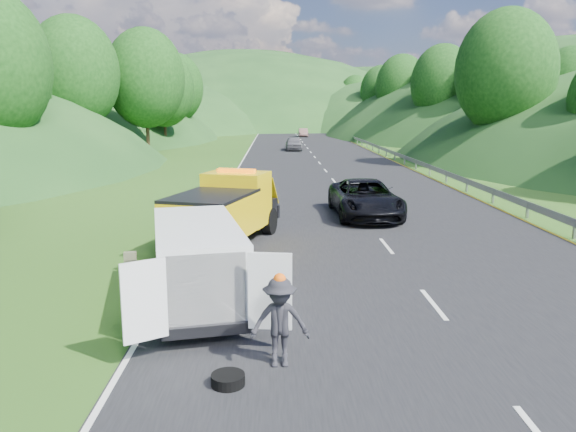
{
  "coord_description": "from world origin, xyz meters",
  "views": [
    {
      "loc": [
        -0.98,
        -15.3,
        4.89
      ],
      "look_at": [
        -0.53,
        3.1,
        1.3
      ],
      "focal_mm": 35.0,
      "sensor_mm": 36.0,
      "label": 1
    }
  ],
  "objects_px": {
    "worker": "(280,366)",
    "passing_suv": "(365,217)",
    "white_van": "(197,259)",
    "spare_tire": "(228,386)",
    "suitcase": "(130,261)",
    "child": "(240,274)",
    "tow_truck": "(225,209)",
    "woman": "(198,273)"
  },
  "relations": [
    {
      "from": "white_van",
      "to": "suitcase",
      "type": "distance_m",
      "value": 4.08
    },
    {
      "from": "tow_truck",
      "to": "woman",
      "type": "relative_size",
      "value": 4.37
    },
    {
      "from": "white_van",
      "to": "spare_tire",
      "type": "distance_m",
      "value": 4.41
    },
    {
      "from": "child",
      "to": "spare_tire",
      "type": "height_order",
      "value": "child"
    },
    {
      "from": "child",
      "to": "worker",
      "type": "bearing_deg",
      "value": -30.77
    },
    {
      "from": "tow_truck",
      "to": "spare_tire",
      "type": "bearing_deg",
      "value": -67.67
    },
    {
      "from": "woman",
      "to": "child",
      "type": "distance_m",
      "value": 1.25
    },
    {
      "from": "suitcase",
      "to": "spare_tire",
      "type": "xyz_separation_m",
      "value": [
        3.53,
        -7.23,
        -0.29
      ]
    },
    {
      "from": "woman",
      "to": "child",
      "type": "bearing_deg",
      "value": -122.45
    },
    {
      "from": "child",
      "to": "white_van",
      "type": "bearing_deg",
      "value": -59.17
    },
    {
      "from": "white_van",
      "to": "worker",
      "type": "distance_m",
      "value": 4.09
    },
    {
      "from": "tow_truck",
      "to": "spare_tire",
      "type": "distance_m",
      "value": 10.61
    },
    {
      "from": "white_van",
      "to": "child",
      "type": "height_order",
      "value": "white_van"
    },
    {
      "from": "woman",
      "to": "passing_suv",
      "type": "height_order",
      "value": "passing_suv"
    },
    {
      "from": "worker",
      "to": "passing_suv",
      "type": "height_order",
      "value": "worker"
    },
    {
      "from": "white_van",
      "to": "suitcase",
      "type": "xyz_separation_m",
      "value": [
        -2.45,
        3.13,
        -0.91
      ]
    },
    {
      "from": "worker",
      "to": "suitcase",
      "type": "relative_size",
      "value": 2.96
    },
    {
      "from": "child",
      "to": "worker",
      "type": "height_order",
      "value": "worker"
    },
    {
      "from": "tow_truck",
      "to": "white_van",
      "type": "xyz_separation_m",
      "value": [
        -0.16,
        -6.39,
        -0.08
      ]
    },
    {
      "from": "spare_tire",
      "to": "tow_truck",
      "type": "bearing_deg",
      "value": 94.96
    },
    {
      "from": "suitcase",
      "to": "spare_tire",
      "type": "distance_m",
      "value": 8.05
    },
    {
      "from": "tow_truck",
      "to": "white_van",
      "type": "height_order",
      "value": "tow_truck"
    },
    {
      "from": "tow_truck",
      "to": "spare_tire",
      "type": "relative_size",
      "value": 10.63
    },
    {
      "from": "woman",
      "to": "spare_tire",
      "type": "distance_m",
      "value": 7.08
    },
    {
      "from": "worker",
      "to": "woman",
      "type": "bearing_deg",
      "value": 109.88
    },
    {
      "from": "woman",
      "to": "spare_tire",
      "type": "xyz_separation_m",
      "value": [
        1.45,
        -6.93,
        0.0
      ]
    },
    {
      "from": "passing_suv",
      "to": "spare_tire",
      "type": "bearing_deg",
      "value": -109.07
    },
    {
      "from": "suitcase",
      "to": "spare_tire",
      "type": "relative_size",
      "value": 0.96
    },
    {
      "from": "woman",
      "to": "suitcase",
      "type": "height_order",
      "value": "woman"
    },
    {
      "from": "suitcase",
      "to": "white_van",
      "type": "bearing_deg",
      "value": -51.89
    },
    {
      "from": "child",
      "to": "spare_tire",
      "type": "xyz_separation_m",
      "value": [
        0.2,
        -6.82,
        0.0
      ]
    },
    {
      "from": "spare_tire",
      "to": "passing_suv",
      "type": "relative_size",
      "value": 0.1
    },
    {
      "from": "child",
      "to": "passing_suv",
      "type": "distance_m",
      "value": 10.09
    },
    {
      "from": "white_van",
      "to": "spare_tire",
      "type": "bearing_deg",
      "value": -87.5
    },
    {
      "from": "tow_truck",
      "to": "spare_tire",
      "type": "xyz_separation_m",
      "value": [
        0.91,
        -10.49,
        -1.29
      ]
    },
    {
      "from": "spare_tire",
      "to": "white_van",
      "type": "bearing_deg",
      "value": 104.65
    },
    {
      "from": "spare_tire",
      "to": "passing_suv",
      "type": "height_order",
      "value": "passing_suv"
    },
    {
      "from": "woman",
      "to": "spare_tire",
      "type": "height_order",
      "value": "woman"
    },
    {
      "from": "tow_truck",
      "to": "child",
      "type": "height_order",
      "value": "tow_truck"
    },
    {
      "from": "suitcase",
      "to": "tow_truck",
      "type": "bearing_deg",
      "value": 51.23
    },
    {
      "from": "passing_suv",
      "to": "worker",
      "type": "bearing_deg",
      "value": -106.59
    },
    {
      "from": "passing_suv",
      "to": "suitcase",
      "type": "bearing_deg",
      "value": -137.05
    }
  ]
}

